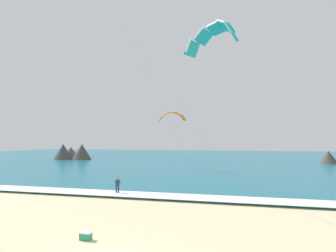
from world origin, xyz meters
name	(u,v)px	position (x,y,z in m)	size (l,w,h in m)	color
sea	(226,158)	(0.00, 72.98, 0.10)	(200.00, 120.00, 0.20)	#146075
surf_foam	(176,196)	(0.00, 13.98, 0.22)	(200.00, 2.80, 0.04)	white
surfboard	(117,195)	(-5.73, 14.30, 0.03)	(0.80, 1.47, 0.09)	white
kitesurfer	(117,185)	(-5.73, 14.32, 0.94)	(0.61, 0.61, 1.69)	#143347
kite_primary	(212,35)	(2.23, 22.70, 17.34)	(10.91, 10.96, 17.49)	teal
kite_distant	(172,115)	(-6.67, 38.53, 9.43)	(5.00, 1.23, 1.79)	orange
headland_left	(72,153)	(-38.03, 57.18, 1.86)	(9.97, 7.75, 4.15)	#56514C
cooler_box	(86,236)	(-2.00, 2.28, 0.20)	(0.58, 0.38, 0.40)	#238E5B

